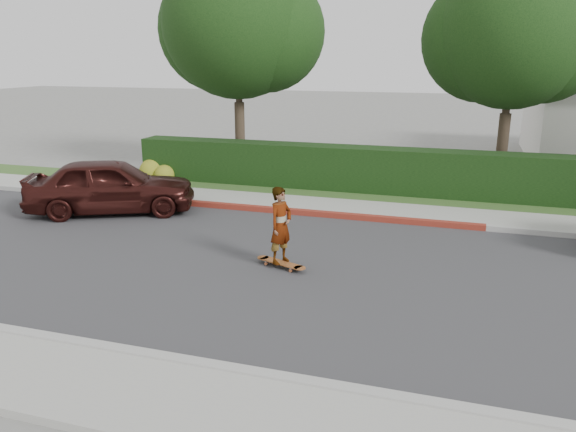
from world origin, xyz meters
name	(u,v)px	position (x,y,z in m)	size (l,w,h in m)	color
ground	(437,287)	(0.00, 0.00, 0.00)	(120.00, 120.00, 0.00)	slate
road	(437,286)	(0.00, 0.00, 0.01)	(60.00, 8.00, 0.01)	#2D2D30
curb_near	(420,404)	(0.00, -4.10, 0.07)	(60.00, 0.20, 0.15)	#9E9E99
curb_far	(445,224)	(0.00, 4.10, 0.07)	(60.00, 0.20, 0.15)	#9E9E99
curb_red_section	(265,209)	(-5.00, 4.10, 0.08)	(12.00, 0.21, 0.15)	maroon
sidewalk_far	(447,216)	(0.00, 5.00, 0.06)	(60.00, 1.60, 0.12)	gray
planting_strip	(449,202)	(0.00, 6.60, 0.05)	(60.00, 1.60, 0.10)	#2D4C1E
hedge	(355,170)	(-3.00, 7.20, 0.75)	(15.00, 1.00, 1.50)	black
flowering_shrub	(156,172)	(-10.01, 6.74, 0.33)	(1.40, 1.00, 0.90)	#2D4C19
tree_left	(239,27)	(-7.51, 8.69, 5.26)	(5.99, 5.21, 8.00)	#33261C
tree_center	(513,36)	(1.49, 9.19, 4.90)	(5.66, 4.84, 7.44)	#33261C
skateboard	(281,263)	(-3.19, 0.05, 0.11)	(1.24, 0.66, 0.11)	#B75D32
skateboarder	(281,225)	(-3.19, 0.05, 0.94)	(0.59, 0.39, 1.62)	white
car_maroon	(111,186)	(-9.11, 2.77, 0.78)	(1.85, 4.60, 1.57)	#351411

